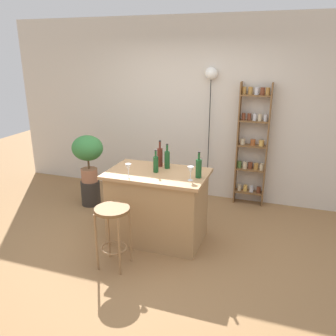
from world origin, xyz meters
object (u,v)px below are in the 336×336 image
Objects in this scene: spice_shelf at (252,144)px; pendant_globe_light at (211,76)px; bar_stool at (113,223)px; potted_plant at (88,152)px; bottle_sauce_amber at (160,157)px; wine_glass_left at (191,170)px; plant_stool at (91,193)px; wine_glass_center at (128,168)px; bottle_wine_red at (167,159)px; bottle_spirits_clear at (199,168)px; bottle_vinegar at (156,164)px.

pendant_globe_light reaches higher than spice_shelf.
bar_stool is 0.98× the size of potted_plant.
bottle_sauce_amber reaches higher than wine_glass_left.
pendant_globe_light is (-0.17, 1.68, 0.92)m from wine_glass_left.
bar_stool reaches higher than plant_stool.
bottle_wine_red is at bearing 56.09° from wine_glass_center.
bottle_spirits_clear is (1.88, -0.66, 0.82)m from plant_stool.
bar_stool is at bearing -118.39° from spice_shelf.
bottle_sauce_amber reaches higher than bottle_wine_red.
bottle_sauce_amber is 0.54m from wine_glass_center.
pendant_globe_light is (0.52, 2.26, 1.40)m from bar_stool.
wine_glass_left and wine_glass_center have the same top height.
bar_stool is 0.38× the size of spice_shelf.
potted_plant is at bearing 156.61° from wine_glass_left.
wine_glass_center is at bearing -111.37° from bottle_sauce_amber.
wine_glass_left is at bearing 39.77° from bar_stool.
wine_glass_center reaches higher than plant_stool.
spice_shelf reaches higher than bottle_wine_red.
bottle_spirits_clear is at bearing -23.88° from bottle_wine_red.
bottle_sauce_amber is 0.62m from wine_glass_left.
potted_plant is at bearing 154.26° from bottle_vinegar.
spice_shelf is at bearing 55.93° from wine_glass_center.
bottle_sauce_amber is (0.19, 0.94, 0.49)m from bar_stool.
bottle_vinegar is 0.36m from wine_glass_center.
bottle_sauce_amber is at bearing 157.65° from bottle_wine_red.
pendant_globe_light is at bearing 95.89° from wine_glass_left.
bar_stool is at bearing -101.59° from bottle_sauce_amber.
pendant_globe_light is (-0.24, 1.56, 0.92)m from bottle_spirits_clear.
bottle_wine_red is (1.42, -0.46, 0.82)m from plant_stool.
bottle_spirits_clear reaches higher than plant_stool.
plant_stool is 2.14m from wine_glass_left.
potted_plant is (0.00, 0.00, 0.66)m from plant_stool.
potted_plant is at bearing 160.49° from bottle_spirits_clear.
bottle_vinegar is (-0.97, -1.50, 0.04)m from spice_shelf.
bottle_sauce_amber is (-1.00, -1.27, 0.06)m from spice_shelf.
bottle_spirits_clear is at bearing -19.51° from plant_stool.
wine_glass_center is (-0.31, -0.46, -0.00)m from bottle_wine_red.
bottle_wine_red is at bearing -18.06° from potted_plant.
spice_shelf is at bearing 57.07° from bottle_vinegar.
spice_shelf is at bearing 20.18° from potted_plant.
spice_shelf is 1.59m from bottle_wine_red.
bottle_wine_red is (1.42, -0.46, 0.16)m from potted_plant.
pendant_globe_light reaches higher than potted_plant.
wine_glass_center is at bearing -124.07° from spice_shelf.
spice_shelf reaches higher than plant_stool.
bottle_spirits_clear is 1.89× the size of wine_glass_left.
bottle_wine_red reaches higher than wine_glass_left.
potted_plant is 0.35× the size of pendant_globe_light.
bottle_sauce_amber reaches higher than bottle_vinegar.
bottle_vinegar is (-0.53, 0.02, -0.01)m from bottle_spirits_clear.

